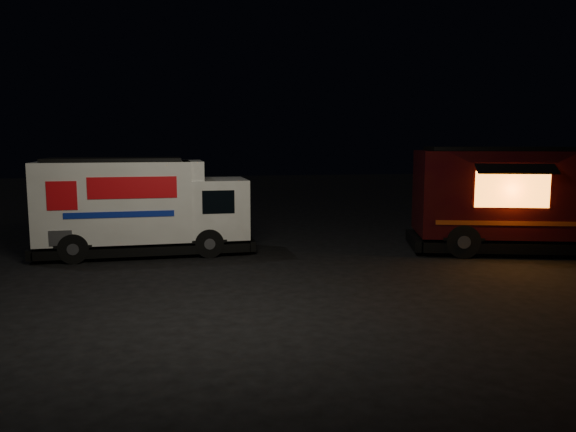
# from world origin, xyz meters

# --- Properties ---
(ground) EXTENTS (80.00, 80.00, 0.00)m
(ground) POSITION_xyz_m (0.00, 0.00, 0.00)
(ground) COLOR black
(ground) RESTS_ON ground
(white_truck) EXTENTS (6.14, 2.26, 2.76)m
(white_truck) POSITION_xyz_m (-2.72, 3.04, 1.38)
(white_truck) COLOR white
(white_truck) RESTS_ON ground
(red_truck) EXTENTS (6.99, 4.13, 3.06)m
(red_truck) POSITION_xyz_m (8.15, 1.27, 1.53)
(red_truck) COLOR black
(red_truck) RESTS_ON ground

